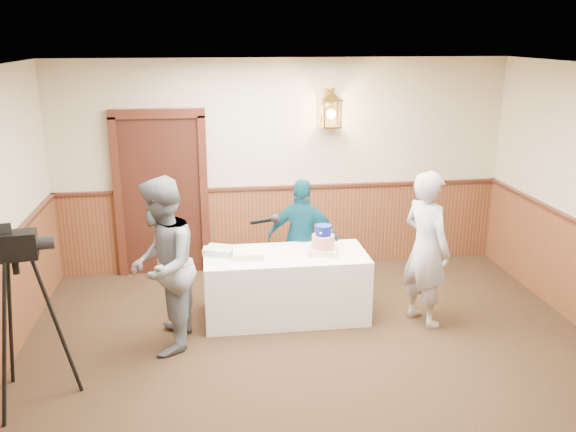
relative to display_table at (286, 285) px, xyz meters
name	(u,v)px	position (x,y,z in m)	size (l,w,h in m)	color
ground	(336,413)	(0.18, -1.90, -0.38)	(7.00, 7.00, 0.00)	black
room_shell	(322,227)	(0.12, -1.45, 1.15)	(6.02, 7.02, 2.81)	beige
display_table	(286,285)	(0.00, 0.00, 0.00)	(1.80, 0.80, 0.75)	white
tiered_cake	(323,242)	(0.42, -0.01, 0.50)	(0.38, 0.38, 0.32)	beige
sheet_cake_yellow	(248,254)	(-0.41, -0.04, 0.41)	(0.34, 0.26, 0.07)	#FFF698
sheet_cake_green	(220,251)	(-0.72, 0.11, 0.41)	(0.32, 0.25, 0.07)	#A1CE91
interviewer	(162,266)	(-1.30, -0.55, 0.52)	(1.52, 0.93, 1.78)	slate
baker	(426,249)	(1.49, -0.34, 0.49)	(0.63, 0.41, 1.72)	#A6A5AB
assistant_p	(303,240)	(0.28, 0.51, 0.36)	(0.86, 0.36, 1.47)	#0A3D4D
tv_camera_rig	(24,328)	(-2.42, -1.33, 0.32)	(0.61, 0.56, 1.54)	black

